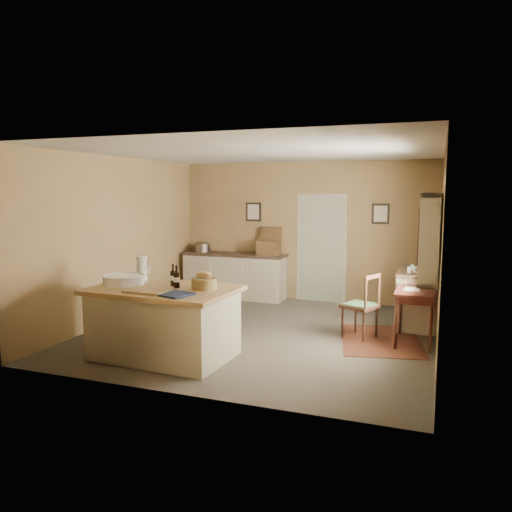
{
  "coord_description": "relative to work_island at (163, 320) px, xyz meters",
  "views": [
    {
      "loc": [
        2.46,
        -6.95,
        2.12
      ],
      "look_at": [
        -0.14,
        0.13,
        1.15
      ],
      "focal_mm": 35.0,
      "sensor_mm": 36.0,
      "label": 1
    }
  ],
  "objects": [
    {
      "name": "shelving_unit",
      "position": [
        3.16,
        3.49,
        0.45
      ],
      "size": [
        0.32,
        0.84,
        1.86
      ],
      "color": "black",
      "rests_on": "ground"
    },
    {
      "name": "wall_left",
      "position": [
        -1.69,
        1.49,
        0.87
      ],
      "size": [
        0.1,
        5.0,
        2.7
      ],
      "primitive_type": "cube",
      "color": "#9A774B",
      "rests_on": "ground"
    },
    {
      "name": "wall_front",
      "position": [
        0.81,
        -1.01,
        0.87
      ],
      "size": [
        5.0,
        0.1,
        2.7
      ],
      "primitive_type": "cube",
      "color": "#9A774B",
      "rests_on": "ground"
    },
    {
      "name": "sideboard",
      "position": [
        -0.53,
        3.69,
        -0.0
      ],
      "size": [
        2.08,
        0.59,
        1.18
      ],
      "color": "beige",
      "rests_on": "ground"
    },
    {
      "name": "desk_chair",
      "position": [
        2.25,
        1.73,
        -0.01
      ],
      "size": [
        0.58,
        0.58,
        0.94
      ],
      "primitive_type": null,
      "rotation": [
        0.0,
        0.0,
        -0.42
      ],
      "color": "black",
      "rests_on": "ground"
    },
    {
      "name": "rug",
      "position": [
        2.56,
        1.69,
        -0.48
      ],
      "size": [
        1.4,
        1.79,
        0.01
      ],
      "primitive_type": "cube",
      "rotation": [
        0.0,
        0.0,
        0.2
      ],
      "color": "#4A2112",
      "rests_on": "ground"
    },
    {
      "name": "ground",
      "position": [
        0.81,
        1.49,
        -0.48
      ],
      "size": [
        5.0,
        5.0,
        0.0
      ],
      "primitive_type": "plane",
      "color": "#524A3E",
      "rests_on": "ground"
    },
    {
      "name": "writing_desk",
      "position": [
        3.01,
        1.73,
        0.18
      ],
      "size": [
        0.52,
        0.86,
        0.82
      ],
      "color": "#39160F",
      "rests_on": "ground"
    },
    {
      "name": "right_cabinet",
      "position": [
        3.01,
        2.7,
        -0.02
      ],
      "size": [
        0.62,
        1.12,
        0.99
      ],
      "color": "beige",
      "rests_on": "ground"
    },
    {
      "name": "wall_right",
      "position": [
        3.31,
        1.49,
        0.87
      ],
      "size": [
        0.1,
        5.0,
        2.7
      ],
      "primitive_type": "cube",
      "color": "#9A774B",
      "rests_on": "ground"
    },
    {
      "name": "door",
      "position": [
        1.16,
        3.96,
        0.57
      ],
      "size": [
        0.97,
        0.06,
        2.11
      ],
      "primitive_type": "cube",
      "color": "#A3A58D",
      "rests_on": "ground"
    },
    {
      "name": "wall_back",
      "position": [
        0.81,
        3.99,
        0.87
      ],
      "size": [
        5.0,
        0.1,
        2.7
      ],
      "primitive_type": "cube",
      "color": "#9A774B",
      "rests_on": "ground"
    },
    {
      "name": "ceiling",
      "position": [
        0.81,
        1.49,
        2.22
      ],
      "size": [
        5.0,
        5.0,
        0.0
      ],
      "primitive_type": "plane",
      "color": "silver",
      "rests_on": "wall_back"
    },
    {
      "name": "framed_prints",
      "position": [
        1.01,
        3.97,
        1.24
      ],
      "size": [
        2.82,
        0.02,
        0.38
      ],
      "color": "black",
      "rests_on": "ground"
    },
    {
      "name": "window",
      "position": [
        3.24,
        1.29,
        1.07
      ],
      "size": [
        0.25,
        1.99,
        1.12
      ],
      "color": "beige",
      "rests_on": "ground"
    },
    {
      "name": "work_island",
      "position": [
        0.0,
        0.0,
        0.0
      ],
      "size": [
        1.88,
        1.28,
        1.2
      ],
      "rotation": [
        0.0,
        0.0,
        -0.05
      ],
      "color": "beige",
      "rests_on": "ground"
    }
  ]
}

